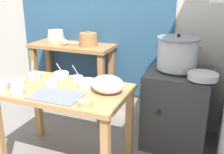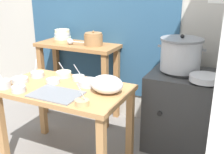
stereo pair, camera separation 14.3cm
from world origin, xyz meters
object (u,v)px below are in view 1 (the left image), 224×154
object	(u,v)px
plastic_bag	(108,84)
prep_bowl_8	(17,91)
bowl_stack_enamel	(56,37)
prep_bowl_5	(51,82)
clay_pot	(88,40)
prep_bowl_2	(77,78)
prep_bowl_4	(61,75)
wide_pan	(203,76)
back_shelf_table	(73,63)
prep_bowl_3	(1,86)
serving_tray	(57,96)
prep_bowl_6	(85,103)
steamer_pot	(177,53)
prep_bowl_7	(17,82)
prep_table	(64,100)
prep_bowl_0	(87,83)
prep_bowl_1	(34,76)
ladle	(65,42)
stove_block	(177,107)

from	to	relation	value
plastic_bag	prep_bowl_8	xyz separation A→B (m)	(-0.66, -0.29, -0.05)
bowl_stack_enamel	prep_bowl_5	distance (m)	0.96
clay_pot	prep_bowl_8	world-z (taller)	clay_pot
prep_bowl_2	prep_bowl_4	size ratio (longest dim) A/B	1.06
wide_pan	prep_bowl_8	size ratio (longest dim) A/B	1.75
back_shelf_table	prep_bowl_3	xyz separation A→B (m)	(-0.07, -1.06, 0.08)
serving_tray	prep_bowl_6	bearing A→B (deg)	-15.11
back_shelf_table	steamer_pot	distance (m)	1.24
serving_tray	prep_bowl_7	xyz separation A→B (m)	(-0.47, 0.10, 0.02)
prep_table	prep_bowl_0	xyz separation A→B (m)	(0.16, 0.12, 0.14)
prep_bowl_1	prep_bowl_3	xyz separation A→B (m)	(-0.07, -0.35, 0.01)
wide_pan	prep_bowl_0	xyz separation A→B (m)	(-0.92, -0.37, -0.06)
clay_pot	ladle	size ratio (longest dim) A/B	0.78
stove_block	serving_tray	size ratio (longest dim) A/B	1.95
bowl_stack_enamel	prep_bowl_0	distance (m)	1.08
prep_bowl_6	prep_bowl_8	world-z (taller)	prep_bowl_6
clay_pot	ladle	distance (m)	0.26
prep_bowl_2	stove_block	bearing A→B (deg)	30.52
ladle	prep_bowl_3	bearing A→B (deg)	-91.61
steamer_pot	clay_pot	size ratio (longest dim) A/B	2.14
serving_tray	prep_bowl_4	world-z (taller)	prep_bowl_4
serving_tray	prep_bowl_1	world-z (taller)	prep_bowl_1
prep_bowl_4	prep_bowl_5	world-z (taller)	prep_bowl_4
clay_pot	prep_bowl_8	size ratio (longest dim) A/B	1.40
prep_bowl_0	prep_bowl_7	bearing A→B (deg)	-162.36
wide_pan	plastic_bag	bearing A→B (deg)	-146.96
prep_bowl_2	prep_bowl_5	world-z (taller)	prep_bowl_2
prep_bowl_3	prep_bowl_6	world-z (taller)	prep_bowl_6
bowl_stack_enamel	prep_bowl_4	bearing A→B (deg)	-54.96
ladle	prep_bowl_2	size ratio (longest dim) A/B	1.65
plastic_bag	prep_bowl_3	size ratio (longest dim) A/B	1.63
stove_block	prep_bowl_7	distance (m)	1.54
prep_table	wide_pan	distance (m)	1.20
prep_bowl_1	prep_bowl_5	size ratio (longest dim) A/B	1.33
plastic_bag	prep_bowl_2	size ratio (longest dim) A/B	1.70
stove_block	serving_tray	bearing A→B (deg)	-133.49
clay_pot	prep_bowl_8	bearing A→B (deg)	-95.56
plastic_bag	prep_bowl_0	world-z (taller)	plastic_bag
prep_table	prep_bowl_6	xyz separation A→B (m)	(0.33, -0.25, 0.14)
ladle	plastic_bag	size ratio (longest dim) A/B	0.97
back_shelf_table	serving_tray	xyz separation A→B (m)	(0.42, -1.00, 0.05)
prep_bowl_6	back_shelf_table	bearing A→B (deg)	123.56
back_shelf_table	stove_block	bearing A→B (deg)	-5.97
back_shelf_table	prep_bowl_5	distance (m)	0.83
wide_pan	prep_table	bearing A→B (deg)	-155.35
bowl_stack_enamel	prep_bowl_1	distance (m)	0.80
prep_bowl_3	prep_bowl_8	distance (m)	0.18
prep_bowl_2	prep_bowl_8	xyz separation A→B (m)	(-0.29, -0.45, 0.00)
ladle	prep_bowl_5	size ratio (longest dim) A/B	2.19
prep_bowl_3	prep_bowl_8	world-z (taller)	prep_bowl_3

